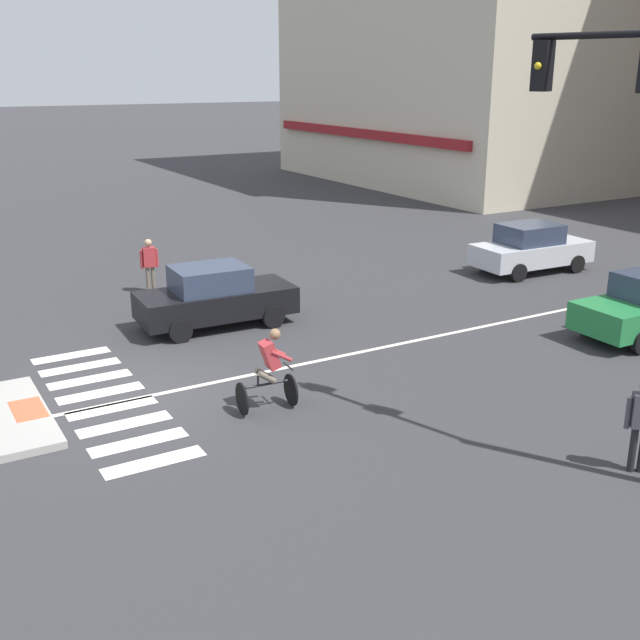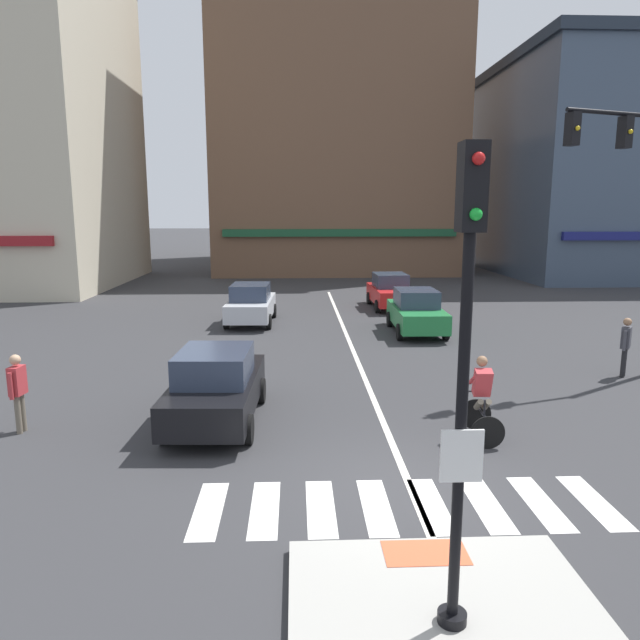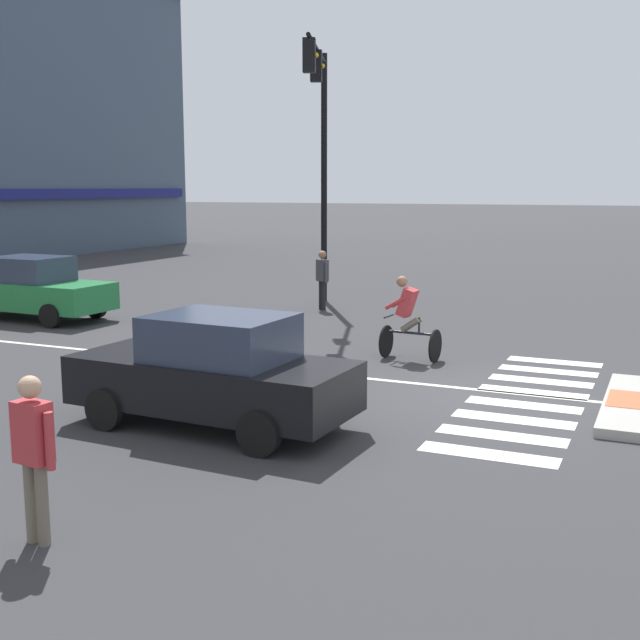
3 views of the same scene
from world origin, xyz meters
The scene contains 22 objects.
ground_plane centered at (0.00, 0.00, 0.00)m, with size 300.00×300.00×0.00m, color #333335.
traffic_island centered at (0.00, -3.40, 0.07)m, with size 3.56×3.31×0.15m, color #A3A099.
tactile_pad_front centered at (0.00, -2.09, 0.15)m, with size 1.10×0.60×0.01m, color #DB5B38.
signal_pole centered at (0.00, -3.40, 3.18)m, with size 0.44×0.38×5.05m.
crosswalk_stripe_a centered at (-3.05, -0.57, 0.00)m, with size 0.44×1.80×0.01m, color silver.
crosswalk_stripe_b centered at (-2.18, -0.57, 0.00)m, with size 0.44×1.80×0.01m, color silver.
crosswalk_stripe_c centered at (-1.31, -0.57, 0.00)m, with size 0.44×1.80×0.01m, color silver.
crosswalk_stripe_d centered at (-0.44, -0.57, 0.00)m, with size 0.44×1.80×0.01m, color silver.
crosswalk_stripe_e centered at (0.44, -0.57, 0.00)m, with size 0.44×1.80×0.01m, color silver.
crosswalk_stripe_f centered at (1.31, -0.57, 0.00)m, with size 0.44×1.80×0.01m, color silver.
crosswalk_stripe_g centered at (2.18, -0.57, 0.00)m, with size 0.44×1.80×0.01m, color silver.
crosswalk_stripe_h centered at (3.05, -0.57, 0.00)m, with size 0.44×1.80×0.01m, color silver.
lane_centre_line centered at (0.23, 10.00, 0.00)m, with size 0.14×28.00×0.01m, color silver.
building_corner_left centered at (21.41, 33.64, 7.61)m, with size 16.61×17.22×15.19m.
building_corner_right centered at (1.41, 41.88, 10.88)m, with size 18.20×22.28×21.73m.
car_red_eastbound_distant centered at (2.85, 18.35, 0.81)m, with size 1.92×4.14×1.64m.
car_silver_westbound_distant centered at (-3.49, 14.77, 0.81)m, with size 1.98×4.17×1.64m.
car_black_westbound_near centered at (-3.41, 3.30, 0.81)m, with size 1.98×4.17×1.64m.
car_green_eastbound_far centered at (2.90, 12.60, 0.81)m, with size 1.91×4.13×1.64m.
cyclist centered at (2.08, 2.17, 0.87)m, with size 0.74×1.14×1.68m.
pedestrian_at_curb_left centered at (-7.42, 2.86, 0.98)m, with size 0.26×0.55×1.67m.
pedestrian_waiting_far_side centered at (7.45, 6.39, 0.98)m, with size 0.39×0.45×1.67m.
Camera 2 is at (-1.68, -8.97, 4.56)m, focal length 32.76 mm.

